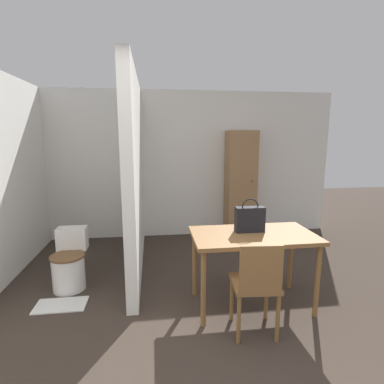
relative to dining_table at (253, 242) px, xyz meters
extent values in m
cube|color=white|center=(-0.52, 2.44, 0.56)|extent=(5.41, 0.12, 2.50)
cube|color=white|center=(-1.22, 1.17, 0.56)|extent=(0.12, 2.42, 2.50)
cube|color=brown|center=(0.00, 0.00, 0.07)|extent=(1.23, 0.69, 0.04)
cylinder|color=brown|center=(-0.55, -0.28, -0.32)|extent=(0.05, 0.05, 0.74)
cylinder|color=brown|center=(0.55, -0.28, -0.32)|extent=(0.05, 0.05, 0.74)
cylinder|color=brown|center=(-0.55, 0.28, -0.32)|extent=(0.05, 0.05, 0.74)
cylinder|color=brown|center=(0.55, 0.28, -0.32)|extent=(0.05, 0.05, 0.74)
cube|color=brown|center=(-0.12, -0.40, -0.23)|extent=(0.43, 0.43, 0.04)
cube|color=brown|center=(-0.13, -0.58, -0.01)|extent=(0.36, 0.06, 0.40)
cylinder|color=brown|center=(-0.27, -0.22, -0.47)|extent=(0.04, 0.04, 0.44)
cylinder|color=brown|center=(0.06, -0.25, -0.47)|extent=(0.04, 0.04, 0.44)
cylinder|color=brown|center=(-0.30, -0.55, -0.47)|extent=(0.04, 0.04, 0.44)
cylinder|color=brown|center=(0.04, -0.58, -0.47)|extent=(0.04, 0.04, 0.44)
cylinder|color=white|center=(-1.97, 0.59, -0.49)|extent=(0.36, 0.36, 0.39)
cylinder|color=brown|center=(-1.97, 0.59, -0.29)|extent=(0.38, 0.38, 0.02)
cube|color=white|center=(-1.97, 0.84, -0.16)|extent=(0.34, 0.18, 0.27)
cube|color=black|center=(-0.02, 0.07, 0.22)|extent=(0.30, 0.11, 0.26)
torus|color=black|center=(-0.02, 0.07, 0.35)|extent=(0.17, 0.01, 0.17)
cube|color=#997047|center=(0.51, 2.17, 0.23)|extent=(0.48, 0.39, 1.84)
sphere|color=black|center=(0.64, 1.96, 0.32)|extent=(0.02, 0.02, 0.02)
cube|color=silver|center=(-1.97, 0.24, -0.68)|extent=(0.52, 0.29, 0.01)
camera|label=1|loc=(-0.99, -2.76, 1.05)|focal=28.00mm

